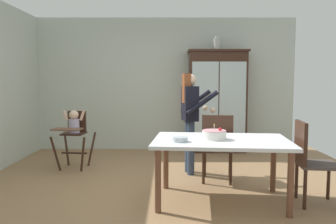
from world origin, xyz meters
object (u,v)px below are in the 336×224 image
(dining_chair_far_side, at_px, (218,143))
(dining_chair_right_end, at_px, (310,157))
(adult_person, at_px, (191,111))
(birthday_cake, at_px, (215,135))
(ceramic_vase, at_px, (217,44))
(high_chair_with_toddler, at_px, (74,128))
(china_cabinet, at_px, (218,101))
(dining_table, at_px, (222,147))
(serving_bowl, at_px, (181,139))

(dining_chair_far_side, bearing_deg, dining_chair_right_end, 147.53)
(adult_person, distance_m, birthday_cake, 1.26)
(ceramic_vase, distance_m, high_chair_with_toddler, 3.20)
(china_cabinet, height_order, birthday_cake, china_cabinet)
(china_cabinet, distance_m, dining_chair_far_side, 2.22)
(dining_chair_far_side, bearing_deg, dining_table, 93.89)
(adult_person, relative_size, birthday_cake, 5.47)
(high_chair_with_toddler, distance_m, birthday_cake, 2.57)
(high_chair_with_toddler, bearing_deg, dining_chair_right_end, -21.57)
(high_chair_with_toddler, bearing_deg, ceramic_vase, 34.27)
(adult_person, xyz_separation_m, dining_chair_far_side, (0.35, -0.50, -0.41))
(china_cabinet, height_order, serving_bowl, china_cabinet)
(high_chair_with_toddler, height_order, dining_chair_far_side, dining_chair_far_side)
(china_cabinet, relative_size, ceramic_vase, 7.51)
(china_cabinet, bearing_deg, high_chair_with_toddler, -151.71)
(birthday_cake, bearing_deg, dining_table, -1.74)
(birthday_cake, relative_size, dining_chair_far_side, 0.29)
(china_cabinet, height_order, dining_chair_right_end, china_cabinet)
(adult_person, bearing_deg, dining_chair_right_end, -144.93)
(china_cabinet, xyz_separation_m, ceramic_vase, (-0.02, 0.00, 1.13))
(china_cabinet, bearing_deg, birthday_cake, -98.84)
(adult_person, relative_size, dining_chair_far_side, 1.59)
(birthday_cake, relative_size, dining_chair_right_end, 0.29)
(dining_table, xyz_separation_m, dining_chair_right_end, (1.00, -0.09, -0.10))
(ceramic_vase, xyz_separation_m, adult_person, (-0.63, -1.65, -1.18))
(serving_bowl, bearing_deg, dining_chair_far_side, 58.07)
(dining_table, bearing_deg, dining_chair_right_end, -5.32)
(adult_person, height_order, dining_chair_right_end, adult_person)
(dining_table, height_order, dining_chair_far_side, dining_chair_far_side)
(adult_person, xyz_separation_m, serving_bowl, (-0.20, -1.38, -0.20))
(adult_person, height_order, dining_table, adult_person)
(birthday_cake, height_order, dining_chair_right_end, dining_chair_right_end)
(china_cabinet, distance_m, dining_chair_right_end, 3.07)
(china_cabinet, xyz_separation_m, adult_person, (-0.65, -1.65, -0.05))
(dining_table, height_order, serving_bowl, serving_bowl)
(serving_bowl, bearing_deg, dining_chair_right_end, 2.38)
(china_cabinet, relative_size, adult_person, 1.33)
(dining_table, relative_size, dining_chair_far_side, 1.73)
(adult_person, xyz_separation_m, dining_table, (0.28, -1.23, -0.31))
(ceramic_vase, height_order, dining_chair_far_side, ceramic_vase)
(adult_person, bearing_deg, serving_bowl, 162.63)
(high_chair_with_toddler, xyz_separation_m, serving_bowl, (1.66, -1.68, 0.11))
(high_chair_with_toddler, relative_size, dining_chair_right_end, 0.99)
(high_chair_with_toddler, distance_m, adult_person, 1.91)
(high_chair_with_toddler, height_order, dining_chair_right_end, dining_chair_right_end)
(ceramic_vase, relative_size, dining_chair_right_end, 0.28)
(china_cabinet, height_order, dining_chair_far_side, china_cabinet)
(dining_chair_right_end, bearing_deg, adult_person, 50.81)
(dining_chair_right_end, bearing_deg, ceramic_vase, 19.16)
(adult_person, distance_m, dining_chair_far_side, 0.74)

